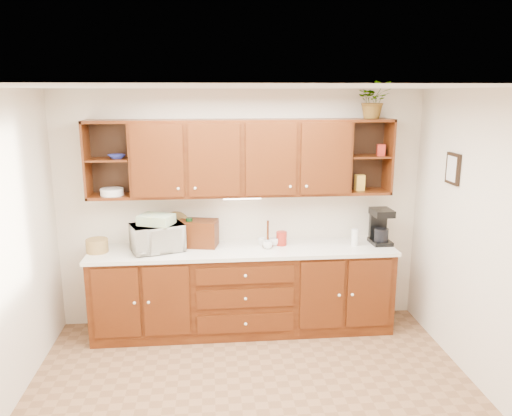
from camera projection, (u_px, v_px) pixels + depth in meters
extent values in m
plane|color=#89603F|center=(256.00, 409.00, 4.13)|extent=(4.00, 4.00, 0.00)
plane|color=white|center=(256.00, 87.00, 3.54)|extent=(4.00, 4.00, 0.00)
plane|color=beige|center=(241.00, 209.00, 5.53)|extent=(4.00, 0.00, 4.00)
plane|color=beige|center=(503.00, 253.00, 4.02)|extent=(0.00, 3.50, 3.50)
cube|color=#341205|center=(243.00, 291.00, 5.43)|extent=(3.20, 0.60, 0.90)
cube|color=silver|center=(243.00, 250.00, 5.32)|extent=(3.24, 0.64, 0.04)
cube|color=#341205|center=(242.00, 158.00, 5.24)|extent=(2.30, 0.33, 0.80)
cube|color=black|center=(111.00, 158.00, 5.26)|extent=(0.45, 0.02, 0.80)
cube|color=black|center=(365.00, 155.00, 5.51)|extent=(0.45, 0.02, 0.80)
cube|color=#341205|center=(108.00, 159.00, 5.11)|extent=(0.43, 0.30, 0.02)
cube|color=#341205|center=(369.00, 156.00, 5.36)|extent=(0.43, 0.30, 0.02)
cube|color=#341205|center=(371.00, 120.00, 5.27)|extent=(0.45, 0.33, 0.03)
cube|color=white|center=(242.00, 198.00, 5.28)|extent=(0.40, 0.05, 0.02)
cube|color=black|center=(453.00, 169.00, 4.76)|extent=(0.03, 0.24, 0.30)
cylinder|color=#9F7C42|center=(97.00, 246.00, 5.17)|extent=(0.23, 0.23, 0.14)
imported|color=beige|center=(157.00, 238.00, 5.20)|extent=(0.61, 0.51, 0.29)
cube|color=#EDDD6F|center=(156.00, 220.00, 5.16)|extent=(0.40, 0.35, 0.10)
cylinder|color=black|center=(189.00, 233.00, 5.33)|extent=(0.07, 0.07, 0.32)
cylinder|color=#9F7C42|center=(177.00, 242.00, 5.49)|extent=(0.36, 0.23, 0.35)
cube|color=#341205|center=(198.00, 233.00, 5.37)|extent=(0.45, 0.33, 0.29)
cylinder|color=#341205|center=(268.00, 234.00, 5.35)|extent=(0.02, 0.02, 0.29)
cylinder|color=#341205|center=(268.00, 246.00, 5.38)|extent=(0.12, 0.12, 0.02)
imported|color=white|center=(274.00, 242.00, 5.40)|extent=(0.14, 0.14, 0.08)
imported|color=white|center=(262.00, 242.00, 5.41)|extent=(0.14, 0.14, 0.08)
imported|color=white|center=(268.00, 245.00, 5.29)|extent=(0.14, 0.14, 0.08)
cylinder|color=#A22317|center=(282.00, 238.00, 5.41)|extent=(0.14, 0.14, 0.15)
cylinder|color=white|center=(355.00, 237.00, 5.39)|extent=(0.08, 0.08, 0.18)
cylinder|color=gold|center=(382.00, 239.00, 5.43)|extent=(0.09, 0.09, 0.12)
cube|color=black|center=(380.00, 242.00, 5.47)|extent=(0.22, 0.28, 0.04)
cube|color=black|center=(378.00, 225.00, 5.54)|extent=(0.19, 0.07, 0.33)
cube|color=black|center=(382.00, 212.00, 5.40)|extent=(0.22, 0.28, 0.07)
cylinder|color=black|center=(381.00, 235.00, 5.43)|extent=(0.16, 0.16, 0.15)
imported|color=navy|center=(117.00, 157.00, 5.09)|extent=(0.22, 0.22, 0.04)
cylinder|color=white|center=(112.00, 192.00, 5.17)|extent=(0.24, 0.24, 0.07)
cube|color=gold|center=(360.00, 183.00, 5.41)|extent=(0.10, 0.09, 0.17)
cube|color=#A22317|center=(381.00, 150.00, 5.32)|extent=(0.09, 0.08, 0.12)
imported|color=#999999|center=(374.00, 100.00, 5.19)|extent=(0.37, 0.33, 0.38)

